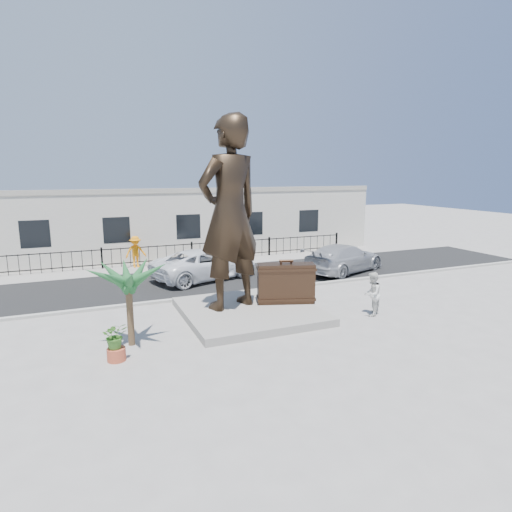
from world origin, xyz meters
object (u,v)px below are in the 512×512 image
Objects in this scene: statue at (230,214)px; suitcase at (286,283)px; tourist at (372,294)px; car_white at (205,264)px.

statue is 3.23× the size of suitcase.
statue is at bearing -62.73° from tourist.
suitcase is at bearing 177.28° from car_white.
suitcase is at bearing 153.96° from statue.
tourist is at bearing -169.25° from car_white.
tourist is 0.30× the size of car_white.
suitcase is 6.61m from car_white.
statue is 1.30× the size of car_white.
statue reaches higher than suitcase.
statue is at bearing -169.84° from suitcase.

